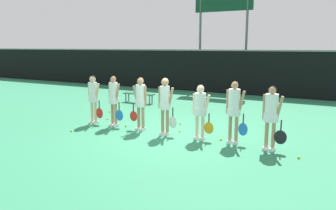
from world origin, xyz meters
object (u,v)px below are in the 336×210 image
object	(u,v)px
tennis_ball_1	(180,123)
tennis_ball_4	(126,126)
tennis_ball_3	(71,131)
tennis_ball_7	(299,157)
player_5	(234,107)
scoreboard	(223,9)
player_6	(271,113)
tennis_ball_5	(180,131)
player_4	(200,108)
player_0	(93,96)
player_2	(140,99)
player_1	(114,97)
player_3	(165,101)
tennis_ball_6	(109,111)
tennis_ball_2	(108,119)
tennis_ball_0	(221,139)
bench_courtside	(139,95)

from	to	relation	value
tennis_ball_1	tennis_ball_4	size ratio (longest dim) A/B	1.01
tennis_ball_3	tennis_ball_7	xyz separation A→B (m)	(6.86, 0.76, 0.00)
player_5	tennis_ball_4	distance (m)	3.97
scoreboard	player_6	xyz separation A→B (m)	(5.14, -10.76, -3.94)
player_6	tennis_ball_7	distance (m)	1.30
tennis_ball_5	player_6	bearing A→B (deg)	-10.47
player_4	player_5	bearing A→B (deg)	3.06
player_0	player_4	distance (m)	4.14
player_2	tennis_ball_3	distance (m)	2.47
player_1	player_2	bearing A→B (deg)	5.10
player_3	tennis_ball_7	bearing A→B (deg)	-11.63
tennis_ball_1	tennis_ball_6	distance (m)	3.61
player_3	tennis_ball_1	world-z (taller)	player_3
scoreboard	tennis_ball_3	bearing A→B (deg)	-94.51
scoreboard	player_3	xyz separation A→B (m)	(1.95, -10.75, -3.89)
tennis_ball_5	tennis_ball_6	distance (m)	4.29
tennis_ball_5	tennis_ball_6	world-z (taller)	tennis_ball_6
player_4	tennis_ball_3	world-z (taller)	player_4
player_6	tennis_ball_2	world-z (taller)	player_6
player_3	tennis_ball_7	distance (m)	4.12
player_0	tennis_ball_4	size ratio (longest dim) A/B	24.81
player_0	player_1	size ratio (longest dim) A/B	0.99
scoreboard	tennis_ball_2	bearing A→B (deg)	-95.89
tennis_ball_4	tennis_ball_7	xyz separation A→B (m)	(5.67, -0.61, 0.00)
tennis_ball_6	scoreboard	bearing A→B (deg)	78.13
player_6	tennis_ball_0	xyz separation A→B (m)	(-1.45, 0.26, -0.98)
player_1	tennis_ball_0	xyz separation A→B (m)	(3.84, 0.09, -0.98)
player_6	tennis_ball_3	xyz separation A→B (m)	(-6.08, -1.10, -0.98)
player_2	player_5	distance (m)	3.14
player_5	tennis_ball_3	bearing A→B (deg)	-167.03
player_1	tennis_ball_2	xyz separation A→B (m)	(-0.87, 0.70, -0.98)
bench_courtside	tennis_ball_7	xyz separation A→B (m)	(7.99, -4.93, -0.36)
player_1	player_5	size ratio (longest dim) A/B	0.98
player_3	tennis_ball_7	size ratio (longest dim) A/B	25.08
bench_courtside	player_2	size ratio (longest dim) A/B	0.96
player_3	player_2	bearing A→B (deg)	165.29
player_1	player_4	size ratio (longest dim) A/B	1.07
player_1	tennis_ball_0	size ratio (longest dim) A/B	25.43
scoreboard	tennis_ball_0	world-z (taller)	scoreboard
player_1	tennis_ball_7	xyz separation A→B (m)	(6.08, -0.51, -0.98)
tennis_ball_1	player_1	bearing A→B (deg)	-144.65
player_6	tennis_ball_6	xyz separation A→B (m)	(-6.98, 2.01, -0.98)
tennis_ball_0	player_3	bearing A→B (deg)	-171.49
player_0	player_5	bearing A→B (deg)	-2.11
player_4	tennis_ball_4	xyz separation A→B (m)	(-2.85, 0.22, -0.93)
player_5	tennis_ball_0	distance (m)	1.10
bench_courtside	player_0	bearing A→B (deg)	-78.15
tennis_ball_0	player_6	bearing A→B (deg)	-10.32
player_6	player_0	bearing A→B (deg)	-172.14
player_1	tennis_ball_1	world-z (taller)	player_1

